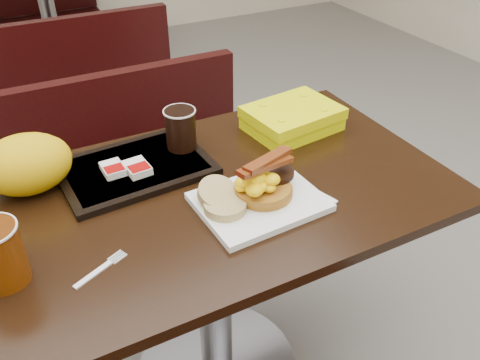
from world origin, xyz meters
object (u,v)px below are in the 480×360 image
paper_bag (27,164)px  tray (135,168)px  bench_far_s (75,71)px  fork (93,274)px  platter (259,202)px  coffee_cup_far (181,129)px  hashbrown_sleeve_right (137,168)px  pancake_stack (263,189)px  knife (311,189)px  hashbrown_sleeve_left (113,169)px  table_near (214,294)px  bench_near_n (140,177)px  bench_far_n (37,9)px  table_far (53,33)px  clamshell (292,118)px

paper_bag → tray: bearing=-7.8°
bench_far_s → fork: fork is taller
platter → coffee_cup_far: size_ratio=2.56×
hashbrown_sleeve_right → platter: bearing=-53.5°
bench_far_s → pancake_stack: bearing=-87.2°
knife → tray: tray is taller
hashbrown_sleeve_left → hashbrown_sleeve_right: size_ratio=0.93×
table_near → hashbrown_sleeve_left: bearing=140.7°
bench_near_n → bench_far_n: (0.00, 2.60, 0.00)m
platter → hashbrown_sleeve_left: size_ratio=4.08×
hashbrown_sleeve_right → bench_far_s: bearing=80.0°
platter → tray: size_ratio=0.76×
bench_far_n → coffee_cup_far: (0.01, -3.10, 0.46)m
bench_far_n → knife: bearing=-86.3°
table_far → coffee_cup_far: 2.45m
bench_near_n → coffee_cup_far: 0.69m
bench_far_s → clamshell: bearing=-78.7°
fork → hashbrown_sleeve_left: bearing=42.4°
pancake_stack → tray: bearing=132.0°
pancake_stack → hashbrown_sleeve_right: pancake_stack is taller
fork → table_far: bearing=58.1°
bench_far_n → pancake_stack: (0.10, -3.39, 0.42)m
table_near → table_far: (0.00, 2.60, 0.00)m
fork → bench_far_s: bearing=55.8°
fork → coffee_cup_far: 0.49m
bench_far_s → coffee_cup_far: (0.01, -1.70, 0.46)m
fork → table_near: bearing=0.5°
paper_bag → hashbrown_sleeve_left: bearing=-12.4°
bench_near_n → hashbrown_sleeve_left: bearing=-109.9°
bench_far_s → platter: platter is taller
table_far → tray: 2.47m
table_far → fork: 2.80m
clamshell → paper_bag: bearing=170.4°
hashbrown_sleeve_left → table_near: bearing=-42.0°
platter → hashbrown_sleeve_left: bearing=132.7°
bench_far_n → knife: 3.44m
table_near → pancake_stack: 0.43m
bench_near_n → platter: (0.08, -0.81, 0.40)m
hashbrown_sleeve_left → hashbrown_sleeve_right: hashbrown_sleeve_right is taller
knife → hashbrown_sleeve_right: 0.44m
pancake_stack → coffee_cup_far: 0.31m
bench_far_n → hashbrown_sleeve_right: 3.19m
platter → tray: 0.35m
fork → hashbrown_sleeve_right: bearing=32.3°
bench_near_n → table_far: table_far is taller
coffee_cup_far → paper_bag: (-0.39, 0.01, 0.00)m
tray → hashbrown_sleeve_left: bearing=-175.9°
hashbrown_sleeve_right → coffee_cup_far: coffee_cup_far is taller
tray → bench_far_n: bearing=83.7°
bench_far_n → clamshell: size_ratio=3.86×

